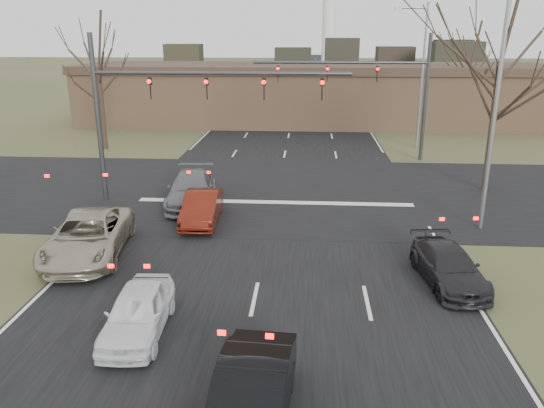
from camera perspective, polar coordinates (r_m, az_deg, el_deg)
The scene contains 17 objects.
ground at distance 14.30m, azimuth -3.15°, elevation -15.85°, with size 360.00×360.00×0.00m, color #404B28.
road_main at distance 72.25m, azimuth 2.70°, elevation 11.52°, with size 14.00×300.00×0.02m, color black.
road_cross at distance 27.98m, azimuth 0.55°, elevation 1.41°, with size 200.00×14.00×0.02m, color black.
building at distance 50.08m, azimuth 4.48°, elevation 11.75°, with size 42.40×10.40×5.30m.
mast_arm_near at distance 25.87m, azimuth -11.56°, elevation 11.15°, with size 12.12×0.24×8.00m.
mast_arm_far at distance 35.22m, azimuth 11.73°, elevation 12.74°, with size 11.12×0.24×8.00m.
streetlight_right_near at distance 23.09m, azimuth 22.62°, elevation 10.69°, with size 2.34×0.25×10.00m.
streetlight_right_far at distance 39.64m, azimuth 15.65°, elevation 13.81°, with size 2.34×0.25×10.00m.
tree_right_near at distance 29.37m, azimuth 23.93°, elevation 18.30°, with size 6.90×6.90×11.50m.
tree_left_far at distance 39.58m, azimuth -18.43°, elevation 16.12°, with size 5.70×5.70×9.50m.
tree_right_far at distance 48.70m, azimuth 20.72°, elevation 15.59°, with size 5.40×5.40×9.00m.
car_silver_suv at distance 20.82m, azimuth -19.18°, elevation -3.28°, with size 2.58×5.60×1.56m, color #A19A82.
car_white_sedan at distance 15.29m, azimuth -14.23°, elevation -11.16°, with size 1.54×3.82×1.30m, color white.
car_black_hatch at distance 11.72m, azimuth -2.26°, elevation -20.12°, with size 1.52×4.35×1.43m, color black.
car_charcoal_sedan at distance 18.57m, azimuth 18.46°, elevation -6.37°, with size 1.68×4.14×1.20m, color black.
car_grey_ahead at distance 25.93m, azimuth -8.64°, elevation 1.61°, with size 2.16×5.31×1.54m, color slate.
car_red_ahead at distance 23.37m, azimuth -7.55°, elevation -0.39°, with size 1.44×4.13×1.36m, color #52150B.
Camera 1 is at (1.56, -11.80, 7.92)m, focal length 35.00 mm.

